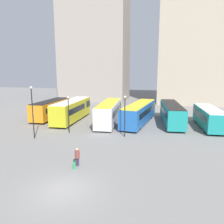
# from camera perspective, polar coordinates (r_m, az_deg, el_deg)

# --- Properties ---
(ground_plane) EXTENTS (160.00, 160.00, 0.00)m
(ground_plane) POSITION_cam_1_polar(r_m,az_deg,el_deg) (15.97, -12.51, -19.27)
(ground_plane) COLOR slate
(building_block_left) EXTENTS (17.74, 10.55, 40.42)m
(building_block_left) POSITION_cam_1_polar(r_m,az_deg,el_deg) (62.75, -4.69, 21.94)
(building_block_left) COLOR gray
(building_block_left) RESTS_ON ground_plane
(building_block_right) EXTENTS (18.89, 12.39, 32.96)m
(building_block_right) POSITION_cam_1_polar(r_m,az_deg,el_deg) (59.42, 22.05, 18.22)
(building_block_right) COLOR tan
(building_block_right) RESTS_ON ground_plane
(bus_0) EXTENTS (2.90, 10.06, 2.99)m
(bus_0) POSITION_cam_1_polar(r_m,az_deg,el_deg) (38.48, -15.57, 0.88)
(bus_0) COLOR orange
(bus_0) RESTS_ON ground_plane
(bus_1) EXTENTS (3.18, 11.44, 3.27)m
(bus_1) POSITION_cam_1_polar(r_m,az_deg,el_deg) (35.76, -10.36, 0.63)
(bus_1) COLOR gold
(bus_1) RESTS_ON ground_plane
(bus_2) EXTENTS (3.53, 11.41, 3.24)m
(bus_2) POSITION_cam_1_polar(r_m,az_deg,el_deg) (33.34, -0.73, 0.05)
(bus_2) COLOR silver
(bus_2) RESTS_ON ground_plane
(bus_3) EXTENTS (4.10, 12.52, 3.02)m
(bus_3) POSITION_cam_1_polar(r_m,az_deg,el_deg) (33.77, 7.19, -0.09)
(bus_3) COLOR #1E56A3
(bus_3) RESTS_ON ground_plane
(bus_4) EXTENTS (3.75, 11.76, 3.01)m
(bus_4) POSITION_cam_1_polar(r_m,az_deg,el_deg) (34.52, 15.29, -0.17)
(bus_4) COLOR #19847F
(bus_4) RESTS_ON ground_plane
(bus_5) EXTENTS (3.35, 9.64, 2.76)m
(bus_5) POSITION_cam_1_polar(r_m,az_deg,el_deg) (33.78, 24.01, -1.19)
(bus_5) COLOR #19847F
(bus_5) RESTS_ON ground_plane
(traveler) EXTENTS (0.53, 0.53, 1.58)m
(traveler) POSITION_cam_1_polar(r_m,az_deg,el_deg) (18.89, -9.08, -11.11)
(traveler) COLOR #382D4C
(traveler) RESTS_ON ground_plane
(suitcase) EXTENTS (0.35, 0.47, 0.89)m
(suitcase) POSITION_cam_1_polar(r_m,az_deg,el_deg) (18.72, -9.82, -13.43)
(suitcase) COLOR #28844C
(suitcase) RESTS_ON ground_plane
(lamp_post_0) EXTENTS (0.28, 0.28, 6.19)m
(lamp_post_0) POSITION_cam_1_polar(r_m,az_deg,el_deg) (26.94, -20.07, 0.83)
(lamp_post_0) COLOR black
(lamp_post_0) RESTS_ON ground_plane
(lamp_post_1) EXTENTS (0.28, 0.28, 5.02)m
(lamp_post_1) POSITION_cam_1_polar(r_m,az_deg,el_deg) (26.19, 3.36, -0.16)
(lamp_post_1) COLOR black
(lamp_post_1) RESTS_ON ground_plane
(lamp_post_2) EXTENTS (0.28, 0.28, 4.77)m
(lamp_post_2) POSITION_cam_1_polar(r_m,az_deg,el_deg) (28.36, -11.30, 0.22)
(lamp_post_2) COLOR black
(lamp_post_2) RESTS_ON ground_plane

